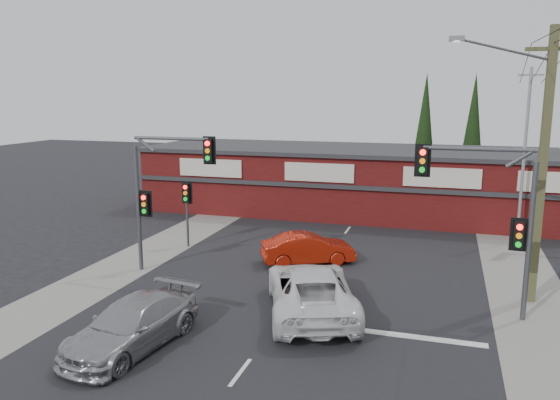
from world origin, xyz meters
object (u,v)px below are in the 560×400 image
(white_suv, at_px, (311,290))
(utility_pole, at_px, (539,158))
(silver_suv, at_px, (132,325))
(red_sedan, at_px, (308,249))
(shop_building, at_px, (347,179))

(white_suv, xyz_separation_m, utility_pole, (7.51, 3.51, 4.54))
(white_suv, relative_size, silver_suv, 1.22)
(red_sedan, distance_m, shop_building, 11.99)
(silver_suv, xyz_separation_m, shop_building, (2.73, 21.73, 1.40))
(red_sedan, xyz_separation_m, utility_pole, (9.02, -2.10, 4.70))
(red_sedan, relative_size, shop_building, 0.16)
(silver_suv, bearing_deg, white_suv, 51.36)
(red_sedan, xyz_separation_m, shop_building, (-0.34, 11.90, 1.44))
(shop_building, distance_m, utility_pole, 17.15)
(red_sedan, distance_m, utility_pole, 10.39)
(white_suv, distance_m, shop_building, 17.65)
(red_sedan, bearing_deg, white_suv, 167.96)
(red_sedan, bearing_deg, utility_pole, -130.18)
(white_suv, distance_m, silver_suv, 6.23)
(shop_building, bearing_deg, silver_suv, -97.15)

